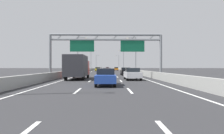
{
  "coord_description": "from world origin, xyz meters",
  "views": [
    {
      "loc": [
        0.29,
        -0.89,
        1.67
      ],
      "look_at": [
        1.48,
        54.98,
        1.57
      ],
      "focal_mm": 31.03,
      "sensor_mm": 36.0,
      "label": 1
    }
  ],
  "objects_px": {
    "black_car": "(126,71)",
    "white_car": "(132,74)",
    "streetlamp_right_distant": "(118,61)",
    "silver_car": "(107,71)",
    "streetlamp_right_far": "(123,59)",
    "red_car": "(107,68)",
    "orange_car": "(116,69)",
    "blue_car": "(106,77)",
    "box_truck": "(77,66)",
    "sign_gantry": "(106,45)",
    "yellow_car": "(98,69)",
    "streetlamp_left_far": "(91,59)",
    "streetlamp_left_distant": "(96,61)",
    "streetlamp_right_mid": "(135,53)",
    "streetlamp_left_mid": "(79,53)"
  },
  "relations": [
    {
      "from": "black_car",
      "to": "silver_car",
      "type": "xyz_separation_m",
      "value": [
        -3.68,
        3.39,
        -0.03
      ]
    },
    {
      "from": "white_car",
      "to": "box_truck",
      "type": "distance_m",
      "value": 7.38
    },
    {
      "from": "streetlamp_left_distant",
      "to": "blue_car",
      "type": "distance_m",
      "value": 114.46
    },
    {
      "from": "blue_car",
      "to": "streetlamp_right_far",
      "type": "bearing_deg",
      "value": 84.31
    },
    {
      "from": "streetlamp_right_far",
      "to": "red_car",
      "type": "height_order",
      "value": "streetlamp_right_far"
    },
    {
      "from": "white_car",
      "to": "box_truck",
      "type": "xyz_separation_m",
      "value": [
        -7.17,
        1.52,
        0.93
      ]
    },
    {
      "from": "streetlamp_right_mid",
      "to": "yellow_car",
      "type": "distance_m",
      "value": 23.3
    },
    {
      "from": "streetlamp_right_distant",
      "to": "orange_car",
      "type": "height_order",
      "value": "streetlamp_right_distant"
    },
    {
      "from": "box_truck",
      "to": "yellow_car",
      "type": "bearing_deg",
      "value": 89.55
    },
    {
      "from": "streetlamp_left_distant",
      "to": "orange_car",
      "type": "xyz_separation_m",
      "value": [
        11.19,
        -50.78,
        -4.63
      ]
    },
    {
      "from": "streetlamp_left_distant",
      "to": "streetlamp_right_mid",
      "type": "bearing_deg",
      "value": -79.45
    },
    {
      "from": "box_truck",
      "to": "black_car",
      "type": "bearing_deg",
      "value": 57.51
    },
    {
      "from": "sign_gantry",
      "to": "streetlamp_right_mid",
      "type": "xyz_separation_m",
      "value": [
        7.42,
        23.84,
        0.59
      ]
    },
    {
      "from": "orange_car",
      "to": "streetlamp_left_mid",
      "type": "bearing_deg",
      "value": -110.85
    },
    {
      "from": "yellow_car",
      "to": "blue_car",
      "type": "bearing_deg",
      "value": -86.27
    },
    {
      "from": "red_car",
      "to": "streetlamp_left_mid",
      "type": "bearing_deg",
      "value": -95.72
    },
    {
      "from": "streetlamp_left_distant",
      "to": "streetlamp_right_far",
      "type": "bearing_deg",
      "value": -69.57
    },
    {
      "from": "orange_car",
      "to": "blue_car",
      "type": "bearing_deg",
      "value": -93.29
    },
    {
      "from": "streetlamp_left_mid",
      "to": "streetlamp_left_distant",
      "type": "height_order",
      "value": "same"
    },
    {
      "from": "box_truck",
      "to": "red_car",
      "type": "bearing_deg",
      "value": 87.82
    },
    {
      "from": "red_car",
      "to": "silver_car",
      "type": "xyz_separation_m",
      "value": [
        0.05,
        -84.86,
        -0.01
      ]
    },
    {
      "from": "streetlamp_right_distant",
      "to": "black_car",
      "type": "distance_m",
      "value": 93.81
    },
    {
      "from": "streetlamp_right_far",
      "to": "box_truck",
      "type": "height_order",
      "value": "streetlamp_right_far"
    },
    {
      "from": "orange_car",
      "to": "black_car",
      "type": "bearing_deg",
      "value": -89.96
    },
    {
      "from": "streetlamp_left_distant",
      "to": "black_car",
      "type": "bearing_deg",
      "value": -83.16
    },
    {
      "from": "streetlamp_left_distant",
      "to": "red_car",
      "type": "distance_m",
      "value": 10.33
    },
    {
      "from": "streetlamp_left_far",
      "to": "orange_car",
      "type": "xyz_separation_m",
      "value": [
        11.19,
        -10.69,
        -4.63
      ]
    },
    {
      "from": "streetlamp_right_far",
      "to": "orange_car",
      "type": "xyz_separation_m",
      "value": [
        -3.74,
        -10.69,
        -4.63
      ]
    },
    {
      "from": "sign_gantry",
      "to": "white_car",
      "type": "xyz_separation_m",
      "value": [
        3.33,
        -2.99,
        -4.04
      ]
    },
    {
      "from": "streetlamp_left_distant",
      "to": "box_truck",
      "type": "distance_m",
      "value": 105.61
    },
    {
      "from": "sign_gantry",
      "to": "yellow_car",
      "type": "height_order",
      "value": "sign_gantry"
    },
    {
      "from": "streetlamp_right_distant",
      "to": "sign_gantry",
      "type": "bearing_deg",
      "value": -94.08
    },
    {
      "from": "red_car",
      "to": "yellow_car",
      "type": "bearing_deg",
      "value": -93.62
    },
    {
      "from": "streetlamp_left_far",
      "to": "box_truck",
      "type": "xyz_separation_m",
      "value": [
        3.68,
        -65.4,
        -3.7
      ]
    },
    {
      "from": "sign_gantry",
      "to": "black_car",
      "type": "relative_size",
      "value": 3.59
    },
    {
      "from": "streetlamp_left_mid",
      "to": "black_car",
      "type": "height_order",
      "value": "streetlamp_left_mid"
    },
    {
      "from": "silver_car",
      "to": "streetlamp_right_distant",
      "type": "bearing_deg",
      "value": 85.32
    },
    {
      "from": "black_car",
      "to": "white_car",
      "type": "distance_m",
      "value": 13.38
    },
    {
      "from": "streetlamp_left_mid",
      "to": "box_truck",
      "type": "bearing_deg",
      "value": -81.74
    },
    {
      "from": "sign_gantry",
      "to": "streetlamp_right_distant",
      "type": "relative_size",
      "value": 1.69
    },
    {
      "from": "black_car",
      "to": "box_truck",
      "type": "height_order",
      "value": "box_truck"
    },
    {
      "from": "streetlamp_right_distant",
      "to": "silver_car",
      "type": "bearing_deg",
      "value": -94.68
    },
    {
      "from": "yellow_car",
      "to": "streetlamp_left_far",
      "type": "bearing_deg",
      "value": 101.38
    },
    {
      "from": "streetlamp_right_distant",
      "to": "black_car",
      "type": "height_order",
      "value": "streetlamp_right_distant"
    },
    {
      "from": "black_car",
      "to": "orange_car",
      "type": "bearing_deg",
      "value": 90.04
    },
    {
      "from": "red_car",
      "to": "black_car",
      "type": "relative_size",
      "value": 0.94
    },
    {
      "from": "blue_car",
      "to": "red_car",
      "type": "bearing_deg",
      "value": 90.03
    },
    {
      "from": "yellow_car",
      "to": "sign_gantry",
      "type": "bearing_deg",
      "value": -85.46
    },
    {
      "from": "white_car",
      "to": "box_truck",
      "type": "height_order",
      "value": "box_truck"
    },
    {
      "from": "streetlamp_right_distant",
      "to": "red_car",
      "type": "relative_size",
      "value": 2.26
    }
  ]
}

